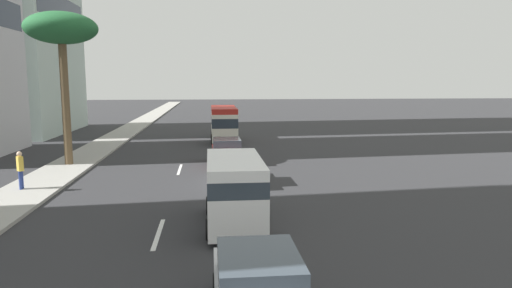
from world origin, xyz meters
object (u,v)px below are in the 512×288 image
object	(u,v)px
van_fourth	(234,187)
palm_tree	(61,32)
car_second	(227,152)
pedestrian_mid_block	(20,168)
car_fifth	(236,168)
minibus_third	(224,122)

from	to	relation	value
van_fourth	palm_tree	world-z (taller)	palm_tree
car_second	palm_tree	size ratio (longest dim) A/B	0.44
palm_tree	pedestrian_mid_block	bearing A→B (deg)	178.00
palm_tree	car_fifth	bearing A→B (deg)	-119.31
car_second	car_fifth	bearing A→B (deg)	-177.15
van_fourth	pedestrian_mid_block	world-z (taller)	van_fourth
minibus_third	palm_tree	xyz separation A→B (m)	(-10.94, 9.93, 6.49)
car_second	pedestrian_mid_block	size ratio (longest dim) A/B	2.25
car_second	minibus_third	bearing A→B (deg)	-0.91
car_second	palm_tree	world-z (taller)	palm_tree
car_second	pedestrian_mid_block	world-z (taller)	pedestrian_mid_block
car_second	car_fifth	world-z (taller)	car_fifth
car_second	pedestrian_mid_block	distance (m)	11.86
van_fourth	pedestrian_mid_block	distance (m)	11.48
car_second	car_fifth	size ratio (longest dim) A/B	1.01
pedestrian_mid_block	car_second	bearing A→B (deg)	-97.97
car_second	palm_tree	bearing A→B (deg)	89.03
car_second	car_fifth	xyz separation A→B (m)	(-5.46, -0.27, 0.01)
car_fifth	pedestrian_mid_block	world-z (taller)	pedestrian_mid_block
car_fifth	palm_tree	bearing A→B (deg)	60.69
car_second	van_fourth	world-z (taller)	van_fourth
van_fourth	palm_tree	xyz separation A→B (m)	(12.57, 9.55, 6.72)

